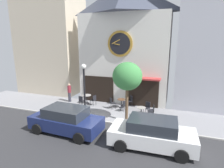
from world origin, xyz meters
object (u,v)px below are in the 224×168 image
object	(u,v)px
cafe_table_leftmost	(121,102)
cafe_chair_by_entrance	(125,105)
cafe_chair_outer	(149,114)
parked_car_white	(152,133)
cafe_chair_facing_street	(130,100)
parked_car_navy	(66,120)
cafe_chair_left_end	(147,107)
cafe_chair_mid_row	(152,110)
cafe_table_rightmost	(141,111)
cafe_chair_facing_wall	(81,100)
street_lamp	(84,89)
street_tree	(127,77)
cafe_chair_corner	(94,99)
pedestrian_maroon	(69,92)
cafe_table_center_right	(87,97)
cafe_chair_near_tree	(112,102)

from	to	relation	value
cafe_table_leftmost	cafe_chair_by_entrance	world-z (taller)	cafe_chair_by_entrance
cafe_chair_by_entrance	cafe_chair_outer	size ratio (longest dim) A/B	1.00
parked_car_white	cafe_chair_facing_street	bearing A→B (deg)	114.10
cafe_chair_by_entrance	parked_car_white	size ratio (longest dim) A/B	0.21
parked_car_navy	cafe_chair_left_end	bearing A→B (deg)	47.80
cafe_table_leftmost	parked_car_navy	xyz separation A→B (m)	(-1.93, -5.06, 0.26)
cafe_chair_facing_street	parked_car_white	bearing A→B (deg)	-65.90
cafe_chair_facing_street	cafe_chair_mid_row	size ratio (longest dim) A/B	1.00
cafe_table_rightmost	cafe_chair_facing_wall	world-z (taller)	cafe_chair_facing_wall
cafe_table_rightmost	cafe_table_leftmost	bearing A→B (deg)	144.61
cafe_chair_left_end	cafe_chair_mid_row	bearing A→B (deg)	-50.65
street_lamp	cafe_chair_left_end	world-z (taller)	street_lamp
street_tree	parked_car_white	bearing A→B (deg)	-52.52
cafe_table_rightmost	cafe_chair_corner	size ratio (longest dim) A/B	0.80
cafe_table_rightmost	cafe_chair_by_entrance	bearing A→B (deg)	156.32
cafe_chair_facing_wall	pedestrian_maroon	distance (m)	1.82
cafe_chair_corner	cafe_chair_outer	bearing A→B (deg)	-18.56
cafe_chair_corner	cafe_chair_outer	size ratio (longest dim) A/B	1.00
cafe_table_center_right	cafe_chair_left_end	world-z (taller)	cafe_chair_left_end
street_lamp	pedestrian_maroon	distance (m)	3.51
cafe_chair_near_tree	street_tree	bearing A→B (deg)	-47.91
cafe_chair_by_entrance	parked_car_navy	bearing A→B (deg)	-118.93
cafe_chair_by_entrance	pedestrian_maroon	distance (m)	5.38
parked_car_white	cafe_chair_facing_wall	bearing A→B (deg)	146.28
street_lamp	cafe_chair_by_entrance	bearing A→B (deg)	27.04
street_tree	pedestrian_maroon	size ratio (longest dim) A/B	2.43
cafe_chair_mid_row	cafe_chair_facing_wall	distance (m)	5.89
street_lamp	pedestrian_maroon	world-z (taller)	street_lamp
cafe_table_rightmost	cafe_chair_near_tree	bearing A→B (deg)	160.45
cafe_chair_near_tree	pedestrian_maroon	world-z (taller)	pedestrian_maroon
cafe_table_rightmost	cafe_chair_near_tree	xyz separation A→B (m)	(-2.54, 0.90, 0.04)
cafe_table_center_right	cafe_chair_mid_row	bearing A→B (deg)	-11.16
cafe_chair_facing_street	cafe_chair_outer	world-z (taller)	same
street_lamp	cafe_table_center_right	size ratio (longest dim) A/B	4.91
street_tree	cafe_table_rightmost	bearing A→B (deg)	50.84
cafe_table_leftmost	cafe_chair_facing_wall	xyz separation A→B (m)	(-3.24, -0.78, 0.03)
street_tree	cafe_chair_facing_wall	distance (m)	5.26
cafe_table_rightmost	cafe_chair_mid_row	size ratio (longest dim) A/B	0.80
cafe_chair_left_end	cafe_chair_facing_street	size ratio (longest dim) A/B	1.00
street_lamp	parked_car_navy	distance (m)	3.20
cafe_table_leftmost	cafe_chair_mid_row	xyz separation A→B (m)	(2.64, -1.08, 0.03)
street_lamp	street_tree	world-z (taller)	street_tree
street_tree	cafe_chair_left_end	size ratio (longest dim) A/B	4.51
cafe_chair_left_end	cafe_chair_facing_wall	bearing A→B (deg)	-177.29
cafe_table_center_right	cafe_table_leftmost	distance (m)	3.17
cafe_table_center_right	parked_car_navy	size ratio (longest dim) A/B	0.18
street_tree	cafe_chair_facing_wall	world-z (taller)	street_tree
cafe_table_leftmost	cafe_chair_corner	world-z (taller)	cafe_chair_corner
cafe_table_leftmost	cafe_chair_corner	bearing A→B (deg)	-174.35
cafe_chair_left_end	cafe_table_leftmost	bearing A→B (deg)	166.41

